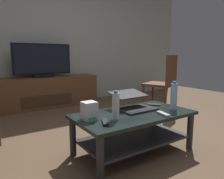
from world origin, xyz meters
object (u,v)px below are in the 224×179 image
water_bottle_far (116,106)px  soundbar_remote (163,114)px  television (43,61)px  cell_phone (154,105)px  coffee_table (134,125)px  media_cabinet (44,92)px  laptop (133,103)px  dining_chair (164,81)px  water_bottle_near (174,96)px  router_box (89,111)px  tv_remote (105,122)px

water_bottle_far → soundbar_remote: (0.44, -0.13, -0.11)m
television → cell_phone: bearing=-74.4°
coffee_table → media_cabinet: 2.28m
laptop → dining_chair: bearing=30.8°
laptop → water_bottle_far: size_ratio=1.63×
water_bottle_near → laptop: bearing=142.3°
water_bottle_near → router_box: bearing=168.8°
water_bottle_near → coffee_table: bearing=163.9°
coffee_table → water_bottle_far: bearing=-164.5°
media_cabinet → laptop: laptop is taller
water_bottle_near → tv_remote: bearing=179.3°
soundbar_remote → water_bottle_far: bearing=176.5°
laptop → water_bottle_far: 0.41m
coffee_table → tv_remote: size_ratio=7.08×
coffee_table → tv_remote: tv_remote is taller
television → water_bottle_near: size_ratio=3.45×
soundbar_remote → water_bottle_near: bearing=31.9°
router_box → tv_remote: size_ratio=0.96×
laptop → tv_remote: size_ratio=2.52×
television → router_box: bearing=-96.3°
soundbar_remote → coffee_table: bearing=144.5°
tv_remote → water_bottle_far: bearing=42.7°
router_box → cell_phone: router_box is taller
dining_chair → soundbar_remote: size_ratio=5.80×
television → router_box: size_ratio=6.41×
television → media_cabinet: bearing=90.0°
dining_chair → soundbar_remote: (-1.17, -1.08, -0.12)m
laptop → water_bottle_near: water_bottle_near is taller
router_box → tv_remote: router_box is taller
water_bottle_far → cell_phone: size_ratio=1.77×
router_box → television: bearing=83.7°
laptop → tv_remote: laptop is taller
coffee_table → laptop: (0.09, 0.13, 0.18)m
router_box → water_bottle_far: water_bottle_far is taller
dining_chair → router_box: dining_chair is taller
water_bottle_far → media_cabinet: bearing=88.6°
soundbar_remote → media_cabinet: bearing=111.4°
router_box → soundbar_remote: (0.62, -0.25, -0.07)m
media_cabinet → water_bottle_near: 2.48m
coffee_table → water_bottle_near: bearing=-16.1°
router_box → media_cabinet: bearing=83.7°
coffee_table → soundbar_remote: soundbar_remote is taller
water_bottle_near → cell_phone: water_bottle_near is taller
coffee_table → media_cabinet: media_cabinet is taller
television → laptop: (0.29, -2.13, -0.37)m
cell_phone → soundbar_remote: 0.39m
water_bottle_near → water_bottle_far: 0.67m
dining_chair → router_box: 1.98m
water_bottle_far → cell_phone: bearing=17.4°
coffee_table → water_bottle_far: size_ratio=4.57×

